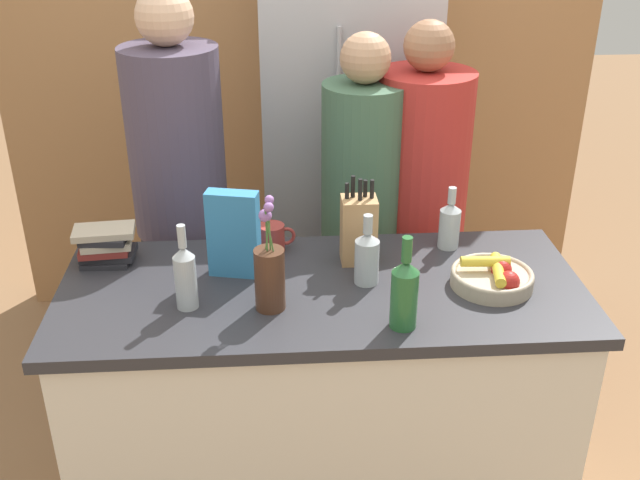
% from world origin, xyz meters
% --- Properties ---
extents(kitchen_island, '(1.68, 0.71, 0.92)m').
position_xyz_m(kitchen_island, '(0.00, 0.00, 0.46)').
color(kitchen_island, silver).
rests_on(kitchen_island, ground_plane).
extents(back_wall_wood, '(2.88, 0.12, 2.60)m').
position_xyz_m(back_wall_wood, '(0.00, 1.57, 1.30)').
color(back_wall_wood, '#AD7A4C').
rests_on(back_wall_wood, ground_plane).
extents(refrigerator, '(0.74, 0.63, 1.90)m').
position_xyz_m(refrigerator, '(0.19, 1.21, 0.95)').
color(refrigerator, '#B7B7BC').
rests_on(refrigerator, ground_plane).
extents(fruit_bowl, '(0.26, 0.26, 0.10)m').
position_xyz_m(fruit_bowl, '(0.54, -0.04, 0.96)').
color(fruit_bowl, tan).
rests_on(fruit_bowl, kitchen_island).
extents(knife_block, '(0.12, 0.10, 0.30)m').
position_xyz_m(knife_block, '(0.13, 0.16, 1.04)').
color(knife_block, tan).
rests_on(knife_block, kitchen_island).
extents(flower_vase, '(0.09, 0.09, 0.37)m').
position_xyz_m(flower_vase, '(-0.16, -0.12, 1.04)').
color(flower_vase, '#4C2D1E').
rests_on(flower_vase, kitchen_island).
extents(cereal_box, '(0.17, 0.10, 0.29)m').
position_xyz_m(cereal_box, '(-0.28, 0.10, 1.07)').
color(cereal_box, teal).
rests_on(cereal_box, kitchen_island).
extents(coffee_mug, '(0.13, 0.09, 0.10)m').
position_xyz_m(coffee_mug, '(-0.15, 0.26, 0.97)').
color(coffee_mug, '#99332D').
rests_on(coffee_mug, kitchen_island).
extents(book_stack, '(0.21, 0.15, 0.13)m').
position_xyz_m(book_stack, '(-0.71, 0.21, 0.99)').
color(book_stack, '#232328').
rests_on(book_stack, kitchen_island).
extents(bottle_oil, '(0.08, 0.08, 0.24)m').
position_xyz_m(bottle_oil, '(0.14, 0.02, 1.01)').
color(bottle_oil, '#B2BCC1').
rests_on(bottle_oil, kitchen_island).
extents(bottle_vinegar, '(0.07, 0.07, 0.27)m').
position_xyz_m(bottle_vinegar, '(-0.42, -0.10, 1.03)').
color(bottle_vinegar, '#B2BCC1').
rests_on(bottle_vinegar, kitchen_island).
extents(bottle_wine, '(0.08, 0.08, 0.29)m').
position_xyz_m(bottle_wine, '(0.22, -0.24, 1.03)').
color(bottle_wine, '#286633').
rests_on(bottle_wine, kitchen_island).
extents(bottle_water, '(0.07, 0.07, 0.23)m').
position_xyz_m(bottle_water, '(0.46, 0.24, 1.01)').
color(bottle_water, '#B2BCC1').
rests_on(bottle_water, kitchen_island).
extents(person_at_sink, '(0.36, 0.36, 1.76)m').
position_xyz_m(person_at_sink, '(-0.50, 0.62, 0.99)').
color(person_at_sink, '#383842').
rests_on(person_at_sink, ground_plane).
extents(person_in_blue, '(0.32, 0.32, 1.60)m').
position_xyz_m(person_in_blue, '(0.20, 0.60, 0.90)').
color(person_in_blue, '#383842').
rests_on(person_in_blue, ground_plane).
extents(person_in_red_tee, '(0.38, 0.38, 1.63)m').
position_xyz_m(person_in_red_tee, '(0.44, 0.66, 0.91)').
color(person_in_red_tee, '#383842').
rests_on(person_in_red_tee, ground_plane).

